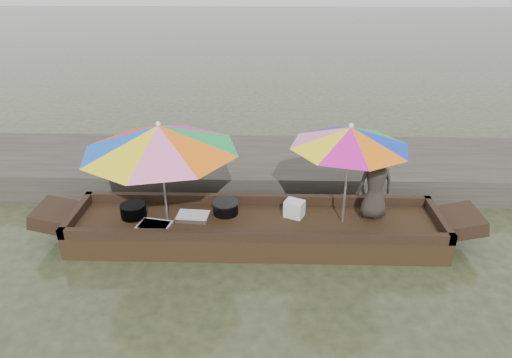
{
  "coord_description": "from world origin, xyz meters",
  "views": [
    {
      "loc": [
        0.16,
        -5.92,
        3.89
      ],
      "look_at": [
        0.0,
        0.1,
        1.0
      ],
      "focal_mm": 32.0,
      "sensor_mm": 36.0,
      "label": 1
    }
  ],
  "objects_px": {
    "boat_hull": "(256,231)",
    "vendor": "(375,184)",
    "tray_scallop": "(193,216)",
    "supply_bag": "(294,209)",
    "cooking_pot": "(133,211)",
    "tray_crayfish": "(154,227)",
    "umbrella_bow": "(163,173)",
    "charcoal_grill": "(226,208)",
    "umbrella_stern": "(347,175)"
  },
  "relations": [
    {
      "from": "boat_hull",
      "to": "vendor",
      "type": "height_order",
      "value": "vendor"
    },
    {
      "from": "tray_scallop",
      "to": "supply_bag",
      "type": "distance_m",
      "value": 1.55
    },
    {
      "from": "cooking_pot",
      "to": "tray_crayfish",
      "type": "distance_m",
      "value": 0.55
    },
    {
      "from": "tray_crayfish",
      "to": "umbrella_bow",
      "type": "xyz_separation_m",
      "value": [
        0.13,
        0.3,
        0.73
      ]
    },
    {
      "from": "charcoal_grill",
      "to": "vendor",
      "type": "distance_m",
      "value": 2.29
    },
    {
      "from": "tray_scallop",
      "to": "umbrella_stern",
      "type": "bearing_deg",
      "value": -1.23
    },
    {
      "from": "tray_crayfish",
      "to": "cooking_pot",
      "type": "bearing_deg",
      "value": 137.16
    },
    {
      "from": "boat_hull",
      "to": "cooking_pot",
      "type": "relative_size",
      "value": 14.37
    },
    {
      "from": "tray_scallop",
      "to": "umbrella_stern",
      "type": "height_order",
      "value": "umbrella_stern"
    },
    {
      "from": "supply_bag",
      "to": "umbrella_bow",
      "type": "height_order",
      "value": "umbrella_bow"
    },
    {
      "from": "charcoal_grill",
      "to": "vendor",
      "type": "height_order",
      "value": "vendor"
    },
    {
      "from": "boat_hull",
      "to": "cooking_pot",
      "type": "distance_m",
      "value": 1.89
    },
    {
      "from": "vendor",
      "to": "umbrella_bow",
      "type": "relative_size",
      "value": 0.49
    },
    {
      "from": "tray_crayfish",
      "to": "umbrella_stern",
      "type": "bearing_deg",
      "value": 6.11
    },
    {
      "from": "boat_hull",
      "to": "charcoal_grill",
      "type": "relative_size",
      "value": 14.29
    },
    {
      "from": "vendor",
      "to": "umbrella_bow",
      "type": "height_order",
      "value": "umbrella_bow"
    },
    {
      "from": "supply_bag",
      "to": "umbrella_stern",
      "type": "relative_size",
      "value": 0.17
    },
    {
      "from": "boat_hull",
      "to": "umbrella_stern",
      "type": "xyz_separation_m",
      "value": [
        1.3,
        0.0,
        0.95
      ]
    },
    {
      "from": "supply_bag",
      "to": "vendor",
      "type": "height_order",
      "value": "vendor"
    },
    {
      "from": "umbrella_bow",
      "to": "tray_scallop",
      "type": "bearing_deg",
      "value": 7.2
    },
    {
      "from": "umbrella_bow",
      "to": "vendor",
      "type": "bearing_deg",
      "value": 3.53
    },
    {
      "from": "supply_bag",
      "to": "umbrella_bow",
      "type": "distance_m",
      "value": 2.04
    },
    {
      "from": "boat_hull",
      "to": "tray_scallop",
      "type": "height_order",
      "value": "tray_scallop"
    },
    {
      "from": "supply_bag",
      "to": "umbrella_bow",
      "type": "bearing_deg",
      "value": -175.37
    },
    {
      "from": "cooking_pot",
      "to": "supply_bag",
      "type": "bearing_deg",
      "value": 1.85
    },
    {
      "from": "tray_scallop",
      "to": "umbrella_stern",
      "type": "xyz_separation_m",
      "value": [
        2.26,
        -0.05,
        0.74
      ]
    },
    {
      "from": "charcoal_grill",
      "to": "umbrella_bow",
      "type": "xyz_separation_m",
      "value": [
        -0.87,
        -0.21,
        0.68
      ]
    },
    {
      "from": "umbrella_bow",
      "to": "umbrella_stern",
      "type": "relative_size",
      "value": 1.34
    },
    {
      "from": "tray_scallop",
      "to": "charcoal_grill",
      "type": "relative_size",
      "value": 1.23
    },
    {
      "from": "umbrella_bow",
      "to": "umbrella_stern",
      "type": "height_order",
      "value": "same"
    },
    {
      "from": "tray_scallop",
      "to": "charcoal_grill",
      "type": "height_order",
      "value": "charcoal_grill"
    },
    {
      "from": "boat_hull",
      "to": "cooking_pot",
      "type": "height_order",
      "value": "cooking_pot"
    },
    {
      "from": "umbrella_stern",
      "to": "supply_bag",
      "type": "bearing_deg",
      "value": 167.71
    },
    {
      "from": "charcoal_grill",
      "to": "tray_crayfish",
      "type": "bearing_deg",
      "value": -152.84
    },
    {
      "from": "tray_crayfish",
      "to": "tray_scallop",
      "type": "xyz_separation_m",
      "value": [
        0.51,
        0.34,
        -0.01
      ]
    },
    {
      "from": "vendor",
      "to": "tray_scallop",
      "type": "bearing_deg",
      "value": -5.83
    },
    {
      "from": "cooking_pot",
      "to": "charcoal_grill",
      "type": "distance_m",
      "value": 1.4
    },
    {
      "from": "boat_hull",
      "to": "umbrella_stern",
      "type": "height_order",
      "value": "umbrella_stern"
    },
    {
      "from": "boat_hull",
      "to": "charcoal_grill",
      "type": "height_order",
      "value": "charcoal_grill"
    },
    {
      "from": "cooking_pot",
      "to": "tray_scallop",
      "type": "xyz_separation_m",
      "value": [
        0.91,
        -0.03,
        -0.07
      ]
    },
    {
      "from": "charcoal_grill",
      "to": "umbrella_stern",
      "type": "xyz_separation_m",
      "value": [
        1.77,
        -0.21,
        0.68
      ]
    },
    {
      "from": "tray_crayfish",
      "to": "umbrella_stern",
      "type": "distance_m",
      "value": 2.88
    },
    {
      "from": "vendor",
      "to": "umbrella_bow",
      "type": "xyz_separation_m",
      "value": [
        -3.11,
        -0.19,
        0.22
      ]
    },
    {
      "from": "cooking_pot",
      "to": "vendor",
      "type": "relative_size",
      "value": 0.35
    },
    {
      "from": "cooking_pot",
      "to": "umbrella_stern",
      "type": "relative_size",
      "value": 0.23
    },
    {
      "from": "vendor",
      "to": "umbrella_bow",
      "type": "bearing_deg",
      "value": -5.32
    },
    {
      "from": "tray_crayfish",
      "to": "charcoal_grill",
      "type": "bearing_deg",
      "value": 27.16
    },
    {
      "from": "boat_hull",
      "to": "vendor",
      "type": "distance_m",
      "value": 1.92
    },
    {
      "from": "boat_hull",
      "to": "supply_bag",
      "type": "bearing_deg",
      "value": 14.98
    },
    {
      "from": "tray_scallop",
      "to": "charcoal_grill",
      "type": "distance_m",
      "value": 0.52
    }
  ]
}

